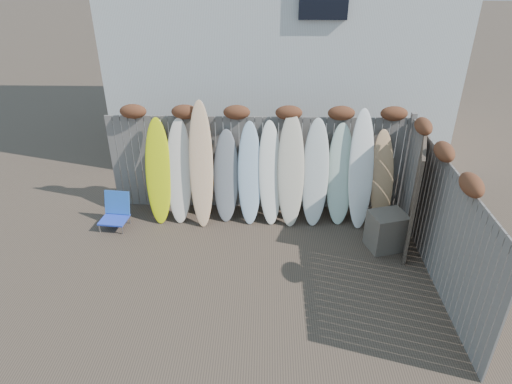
{
  "coord_description": "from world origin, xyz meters",
  "views": [
    {
      "loc": [
        0.18,
        -6.0,
        5.01
      ],
      "look_at": [
        0.0,
        1.2,
        1.0
      ],
      "focal_mm": 32.0,
      "sensor_mm": 36.0,
      "label": 1
    }
  ],
  "objects_px": {
    "wooden_crate": "(386,231)",
    "beach_chair": "(116,211)",
    "surfboard_0": "(158,172)",
    "lattice_panel": "(415,198)"
  },
  "relations": [
    {
      "from": "beach_chair",
      "to": "wooden_crate",
      "type": "xyz_separation_m",
      "value": [
        5.16,
        -0.63,
        0.05
      ]
    },
    {
      "from": "wooden_crate",
      "to": "surfboard_0",
      "type": "relative_size",
      "value": 0.34
    },
    {
      "from": "surfboard_0",
      "to": "beach_chair",
      "type": "bearing_deg",
      "value": -160.18
    },
    {
      "from": "wooden_crate",
      "to": "beach_chair",
      "type": "bearing_deg",
      "value": 173.06
    },
    {
      "from": "beach_chair",
      "to": "surfboard_0",
      "type": "height_order",
      "value": "surfboard_0"
    },
    {
      "from": "beach_chair",
      "to": "lattice_panel",
      "type": "distance_m",
      "value": 5.66
    },
    {
      "from": "lattice_panel",
      "to": "wooden_crate",
      "type": "bearing_deg",
      "value": -149.48
    },
    {
      "from": "wooden_crate",
      "to": "lattice_panel",
      "type": "bearing_deg",
      "value": 12.43
    },
    {
      "from": "lattice_panel",
      "to": "surfboard_0",
      "type": "xyz_separation_m",
      "value": [
        -4.75,
        0.9,
        0.01
      ]
    },
    {
      "from": "wooden_crate",
      "to": "surfboard_0",
      "type": "height_order",
      "value": "surfboard_0"
    }
  ]
}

